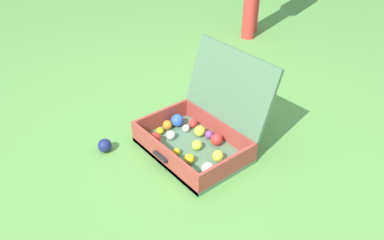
{
  "coord_description": "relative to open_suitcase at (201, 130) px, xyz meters",
  "views": [
    {
      "loc": [
        1.3,
        -1.13,
        1.38
      ],
      "look_at": [
        -0.04,
        -0.04,
        0.22
      ],
      "focal_mm": 36.02,
      "sensor_mm": 36.0,
      "label": 1
    }
  ],
  "objects": [
    {
      "name": "ground_plane",
      "position": [
        0.05,
        -0.03,
        -0.12
      ],
      "size": [
        16.0,
        16.0,
        0.0
      ],
      "primitive_type": "plane",
      "color": "#569342"
    },
    {
      "name": "open_suitcase",
      "position": [
        0.0,
        0.0,
        0.0
      ],
      "size": [
        0.61,
        0.57,
        0.53
      ],
      "color": "#4C7051",
      "rests_on": "ground"
    },
    {
      "name": "stray_ball_on_grass",
      "position": [
        -0.31,
        -0.45,
        -0.08
      ],
      "size": [
        0.08,
        0.08,
        0.08
      ],
      "primitive_type": "sphere",
      "color": "navy",
      "rests_on": "ground"
    }
  ]
}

